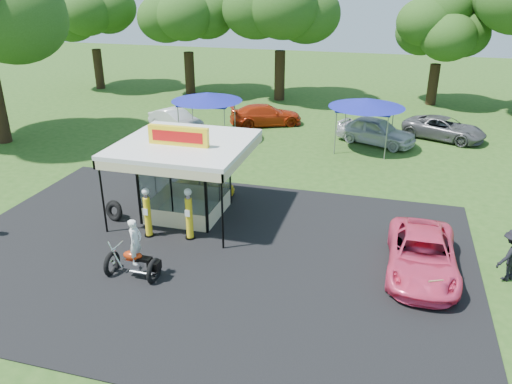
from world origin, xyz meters
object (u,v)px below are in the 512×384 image
Objects in this scene: pink_sedan at (422,255)px; bg_car_c at (376,131)px; gas_pump_left at (148,214)px; motorcycle at (135,255)px; spectator_east_a at (511,255)px; bg_car_b at (266,115)px; bg_car_d at (444,128)px; a_frame_sign at (431,289)px; kiosk_car at (205,186)px; bg_car_a at (176,120)px; gas_pump_right at (189,215)px; tent_east at (367,103)px; tent_west at (207,97)px; gas_station_kiosk at (186,177)px.

bg_car_c reaches higher than pink_sedan.
motorcycle reaches higher than gas_pump_left.
bg_car_b is at bearing -96.55° from spectator_east_a.
gas_pump_left is 0.41× the size of bg_car_d.
a_frame_sign is 16.89m from bg_car_c.
motorcycle is at bearing -179.24° from bg_car_c.
bg_car_b is at bearing 1.49° from kiosk_car.
bg_car_b is 12.04m from bg_car_d.
bg_car_a is at bearing 114.79° from bg_car_c.
tent_east is (5.82, 13.59, 1.81)m from gas_pump_right.
tent_east reaches higher than bg_car_b.
tent_east is (-0.65, -1.29, 2.02)m from bg_car_c.
a_frame_sign is at bearing -6.40° from spectator_east_a.
tent_west reaches higher than bg_car_c.
spectator_east_a is at bearing -38.21° from tent_west.
gas_pump_left is 0.91× the size of motorcycle.
gas_pump_left reaches higher than bg_car_a.
tent_east is at bearing 69.76° from motorcycle.
bg_car_c is at bearing -35.30° from kiosk_car.
a_frame_sign is 21.74m from bg_car_b.
bg_car_d is at bearing 61.57° from a_frame_sign.
motorcycle reaches higher than gas_pump_right.
bg_car_b is 1.13× the size of tent_east.
kiosk_car reaches higher than a_frame_sign.
gas_station_kiosk reaches higher than spectator_east_a.
kiosk_car is at bearing 81.40° from gas_pump_left.
tent_east is at bearing -66.96° from bg_car_a.
spectator_east_a is at bearing 14.08° from a_frame_sign.
motorcycle is 1.23× the size of spectator_east_a.
tent_east reaches higher than spectator_east_a.
gas_pump_left is 0.47× the size of tent_east.
bg_car_d is (1.53, 18.91, 0.26)m from a_frame_sign.
gas_station_kiosk is 1.20× the size of tent_west.
kiosk_car is at bearing 125.16° from a_frame_sign.
bg_car_d is (12.39, 17.38, -0.31)m from gas_pump_left.
gas_station_kiosk is at bearing -180.00° from kiosk_car.
pink_sedan is at bearing -114.14° from kiosk_car.
bg_car_d is (11.43, 20.24, -0.20)m from motorcycle.
pink_sedan is 1.13× the size of tent_east.
tent_west is at bearing 122.11° from bg_car_b.
bg_car_c is at bearing -134.21° from bg_car_b.
gas_pump_right reaches higher than pink_sedan.
kiosk_car is (-0.99, 4.33, -0.58)m from gas_pump_right.
pink_sedan is at bearing -176.83° from bg_car_b.
gas_station_kiosk is 1.04× the size of bg_car_d.
bg_car_a is at bearing 30.88° from kiosk_car.
gas_pump_left is at bearing 171.40° from kiosk_car.
bg_car_c is at bearing 69.35° from motorcycle.
tent_east reaches higher than motorcycle.
gas_station_kiosk is 13.39m from tent_east.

